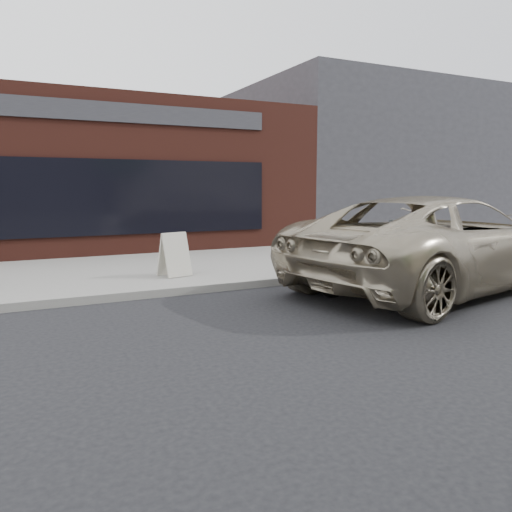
% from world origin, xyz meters
% --- Properties ---
extents(ground, '(120.00, 120.00, 0.00)m').
position_xyz_m(ground, '(0.00, 0.00, 0.00)').
color(ground, black).
rests_on(ground, ground).
extents(near_sidewalk, '(44.00, 6.00, 0.15)m').
position_xyz_m(near_sidewalk, '(0.00, 7.00, 0.07)').
color(near_sidewalk, gray).
rests_on(near_sidewalk, ground).
extents(storefront, '(14.00, 10.07, 4.50)m').
position_xyz_m(storefront, '(-2.00, 13.98, 2.25)').
color(storefront, '#51221A').
rests_on(storefront, ground).
extents(neighbour_building, '(10.00, 10.00, 6.00)m').
position_xyz_m(neighbour_building, '(10.00, 14.00, 3.00)').
color(neighbour_building, '#2D2C32').
rests_on(neighbour_building, ground).
extents(motorcycle, '(2.16, 0.70, 1.36)m').
position_xyz_m(motorcycle, '(1.86, 2.58, 0.59)').
color(motorcycle, black).
rests_on(motorcycle, ground).
extents(minivan, '(6.95, 4.20, 1.80)m').
position_xyz_m(minivan, '(3.50, 2.37, 0.90)').
color(minivan, tan).
rests_on(minivan, ground).
extents(sandwich_sign, '(0.67, 0.63, 0.90)m').
position_xyz_m(sandwich_sign, '(-0.89, 5.25, 0.60)').
color(sandwich_sign, beige).
rests_on(sandwich_sign, near_sidewalk).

